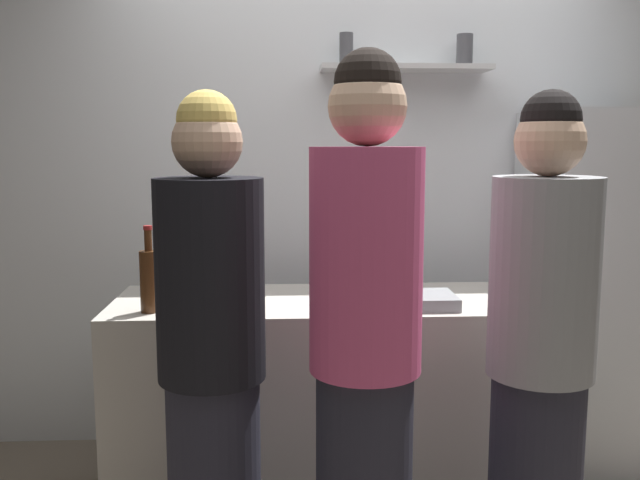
# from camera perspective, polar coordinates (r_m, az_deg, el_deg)

# --- Properties ---
(back_wall_assembly) EXTENTS (4.80, 0.32, 2.60)m
(back_wall_assembly) POSITION_cam_1_polar(r_m,az_deg,el_deg) (3.55, 2.82, 4.18)
(back_wall_assembly) COLOR white
(back_wall_assembly) RESTS_ON ground
(refrigerator) EXTENTS (0.57, 0.68, 1.69)m
(refrigerator) POSITION_cam_1_polar(r_m,az_deg,el_deg) (3.52, 21.57, -3.95)
(refrigerator) COLOR silver
(refrigerator) RESTS_ON ground
(counter) EXTENTS (1.72, 0.64, 0.89)m
(counter) POSITION_cam_1_polar(r_m,az_deg,el_deg) (3.01, 0.00, -13.24)
(counter) COLOR #B7B2A8
(counter) RESTS_ON ground
(baking_pan) EXTENTS (0.34, 0.24, 0.05)m
(baking_pan) POSITION_cam_1_polar(r_m,az_deg,el_deg) (2.77, 7.67, -4.98)
(baking_pan) COLOR gray
(baking_pan) RESTS_ON counter
(utensil_holder) EXTENTS (0.10, 0.10, 0.21)m
(utensil_holder) POSITION_cam_1_polar(r_m,az_deg,el_deg) (2.92, -12.07, -3.66)
(utensil_holder) COLOR #B2B2B7
(utensil_holder) RESTS_ON counter
(wine_bottle_amber_glass) EXTENTS (0.07, 0.07, 0.34)m
(wine_bottle_amber_glass) POSITION_cam_1_polar(r_m,az_deg,el_deg) (2.72, -13.97, -3.14)
(wine_bottle_amber_glass) COLOR #472814
(wine_bottle_amber_glass) RESTS_ON counter
(wine_bottle_green_glass) EXTENTS (0.07, 0.07, 0.30)m
(wine_bottle_green_glass) POSITION_cam_1_polar(r_m,az_deg,el_deg) (3.04, 7.05, -2.23)
(wine_bottle_green_glass) COLOR #19471E
(wine_bottle_green_glass) RESTS_ON counter
(water_bottle_plastic) EXTENTS (0.08, 0.08, 0.26)m
(water_bottle_plastic) POSITION_cam_1_polar(r_m,az_deg,el_deg) (3.05, -10.43, -2.12)
(water_bottle_plastic) COLOR silver
(water_bottle_plastic) RESTS_ON counter
(person_pink_top) EXTENTS (0.34, 0.34, 1.81)m
(person_pink_top) POSITION_cam_1_polar(r_m,az_deg,el_deg) (2.12, 3.77, -9.24)
(person_pink_top) COLOR #262633
(person_pink_top) RESTS_ON ground
(person_blonde) EXTENTS (0.34, 0.34, 1.70)m
(person_blonde) POSITION_cam_1_polar(r_m,az_deg,el_deg) (2.24, -8.94, -10.14)
(person_blonde) COLOR #262633
(person_blonde) RESTS_ON ground
(person_grey_hoodie) EXTENTS (0.34, 0.34, 1.70)m
(person_grey_hoodie) POSITION_cam_1_polar(r_m,az_deg,el_deg) (2.35, 17.79, -9.55)
(person_grey_hoodie) COLOR #262633
(person_grey_hoodie) RESTS_ON ground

